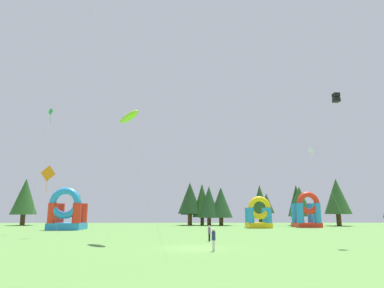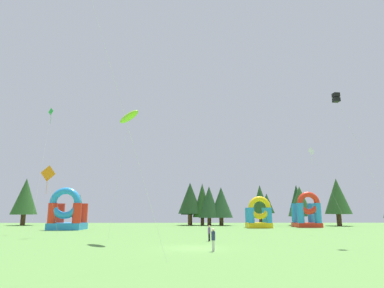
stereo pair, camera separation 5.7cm
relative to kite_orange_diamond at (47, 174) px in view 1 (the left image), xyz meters
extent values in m
plane|color=#5B8C42|center=(17.26, -11.24, -7.28)|extent=(120.00, 120.00, 0.00)
cylinder|color=silver|center=(12.12, -21.84, 3.99)|extent=(6.55, 6.00, 22.55)
pyramid|color=orange|center=(0.00, 0.00, 0.02)|extent=(1.15, 1.37, 1.38)
cylinder|color=orange|center=(0.08, -0.06, -1.17)|extent=(0.04, 0.04, 2.34)
cylinder|color=silver|center=(0.94, 0.09, -3.64)|extent=(1.73, 0.30, 7.28)
cube|color=black|center=(30.83, -9.68, 6.11)|extent=(0.61, 0.61, 0.39)
cube|color=black|center=(30.83, -9.68, 6.59)|extent=(0.61, 0.61, 0.39)
cylinder|color=silver|center=(33.47, -9.40, -0.46)|extent=(5.30, 0.56, 13.63)
ellipsoid|color=#8CD826|center=(10.53, -6.18, 5.34)|extent=(3.13, 3.42, 1.56)
cylinder|color=silver|center=(9.41, -4.74, -0.97)|extent=(2.25, 2.89, 12.62)
pyramid|color=white|center=(33.92, 5.76, 3.85)|extent=(0.93, 0.64, 0.91)
cylinder|color=white|center=(33.95, 5.70, 2.97)|extent=(0.04, 0.04, 1.78)
cylinder|color=silver|center=(36.01, 5.00, -1.71)|extent=(4.14, 1.40, 11.15)
pyramid|color=green|center=(-3.27, 7.48, 9.94)|extent=(0.76, 0.54, 0.82)
cylinder|color=green|center=(-3.30, 7.42, 9.08)|extent=(0.04, 0.04, 1.73)
cylinder|color=silver|center=(-2.58, 4.23, 1.33)|extent=(1.45, 6.40, 17.23)
cylinder|color=black|center=(18.92, -4.90, -6.90)|extent=(0.15, 0.15, 0.75)
cylinder|color=black|center=(18.83, -5.02, -6.90)|extent=(0.15, 0.15, 0.75)
cylinder|color=#724C8C|center=(18.87, -4.96, -6.23)|extent=(0.38, 0.38, 0.60)
sphere|color=#D8AD84|center=(18.87, -4.96, -5.82)|extent=(0.20, 0.20, 0.20)
cylinder|color=silver|center=(18.62, -13.75, -6.87)|extent=(0.16, 0.16, 0.82)
cylinder|color=silver|center=(18.55, -13.60, -6.87)|extent=(0.16, 0.16, 0.82)
cylinder|color=navy|center=(18.59, -13.67, -6.13)|extent=(0.39, 0.39, 0.65)
sphere|color=beige|center=(18.59, -13.67, -5.69)|extent=(0.22, 0.22, 0.22)
cube|color=#268CD8|center=(-3.01, 16.89, -6.74)|extent=(5.31, 4.87, 1.08)
cylinder|color=red|center=(-4.98, 15.14, -4.61)|extent=(1.36, 1.36, 3.18)
cylinder|color=red|center=(-1.04, 15.14, -4.61)|extent=(1.36, 1.36, 3.18)
cylinder|color=red|center=(-4.98, 18.65, -4.61)|extent=(1.36, 1.36, 3.18)
cylinder|color=red|center=(-1.04, 18.65, -4.61)|extent=(1.36, 1.36, 3.18)
torus|color=#268CD8|center=(-3.01, 15.14, -3.02)|extent=(5.03, 1.09, 5.03)
cube|color=red|center=(39.44, 24.70, -6.87)|extent=(4.46, 4.65, 0.81)
cylinder|color=#268CD8|center=(37.83, 23.00, -4.64)|extent=(1.25, 1.25, 3.65)
cylinder|color=#268CD8|center=(41.05, 23.00, -4.64)|extent=(1.25, 1.25, 3.65)
cylinder|color=#268CD8|center=(37.83, 26.41, -4.64)|extent=(1.25, 1.25, 3.65)
cylinder|color=#268CD8|center=(41.05, 26.41, -4.64)|extent=(1.25, 1.25, 3.65)
torus|color=red|center=(39.44, 23.00, -2.81)|extent=(4.21, 1.00, 4.21)
cube|color=yellow|center=(29.77, 22.34, -6.82)|extent=(4.28, 4.02, 0.91)
cylinder|color=#268CD8|center=(28.19, 20.90, -5.02)|extent=(1.13, 1.13, 2.68)
cylinder|color=#268CD8|center=(31.34, 20.90, -5.02)|extent=(1.13, 1.13, 2.68)
cylinder|color=#268CD8|center=(28.19, 23.79, -5.02)|extent=(1.13, 1.13, 2.68)
cylinder|color=#268CD8|center=(31.34, 23.79, -5.02)|extent=(1.13, 1.13, 2.68)
torus|color=yellow|center=(29.77, 20.90, -3.68)|extent=(4.05, 0.90, 4.05)
cylinder|color=#4C331E|center=(-18.35, 33.64, -6.14)|extent=(0.97, 0.97, 2.28)
cone|color=#234C1E|center=(-18.35, 33.64, -1.14)|extent=(5.40, 5.40, 7.72)
cylinder|color=#4C331E|center=(-6.70, 34.04, -6.24)|extent=(0.47, 0.47, 2.09)
cone|color=#234C1E|center=(-6.70, 34.04, -2.95)|extent=(2.61, 2.61, 4.47)
cylinder|color=#4C331E|center=(17.25, 34.46, -6.16)|extent=(0.66, 0.66, 2.23)
cone|color=#193819|center=(17.25, 34.46, -1.98)|extent=(3.67, 3.67, 6.13)
cylinder|color=#4C331E|center=(17.38, 33.12, -6.06)|extent=(0.92, 0.92, 2.43)
cone|color=#193819|center=(17.38, 33.12, -1.50)|extent=(5.10, 5.10, 6.69)
cylinder|color=#4C331E|center=(20.01, 32.87, -6.42)|extent=(0.74, 0.74, 1.71)
cone|color=#234C1E|center=(20.01, 32.87, -1.97)|extent=(4.09, 4.09, 7.20)
cylinder|color=#4C331E|center=(21.42, 31.78, -6.47)|extent=(0.80, 0.80, 1.62)
cone|color=#1E4221|center=(21.42, 31.78, -2.35)|extent=(4.44, 4.44, 6.61)
cylinder|color=#4C331E|center=(23.99, 31.97, -6.46)|extent=(0.88, 0.88, 1.64)
cone|color=#1E4221|center=(23.99, 31.97, -2.44)|extent=(4.86, 4.86, 6.40)
cylinder|color=#4C331E|center=(32.38, 32.08, -6.32)|extent=(0.72, 0.72, 1.92)
cone|color=#234C1E|center=(32.38, 32.08, -2.06)|extent=(4.03, 4.03, 6.60)
cylinder|color=#4C331E|center=(33.63, 31.45, -6.01)|extent=(0.57, 0.57, 2.54)
cone|color=#1E4221|center=(33.63, 31.45, -2.68)|extent=(3.14, 3.14, 4.13)
cylinder|color=#4C331E|center=(40.46, 30.63, -6.29)|extent=(0.89, 0.89, 1.97)
cone|color=#234C1E|center=(40.46, 30.63, -2.24)|extent=(4.92, 4.92, 6.15)
cylinder|color=#4C331E|center=(40.70, 33.29, -6.34)|extent=(0.72, 0.72, 1.87)
cone|color=#1E4221|center=(40.70, 33.29, -2.02)|extent=(3.99, 3.99, 6.78)
cylinder|color=#4C331E|center=(47.97, 29.65, -6.08)|extent=(0.96, 0.96, 2.39)
cone|color=#234C1E|center=(47.97, 29.65, -1.24)|extent=(5.35, 5.35, 7.29)
camera|label=1|loc=(16.46, -39.59, -4.30)|focal=31.04mm
camera|label=2|loc=(16.52, -39.59, -4.30)|focal=31.04mm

